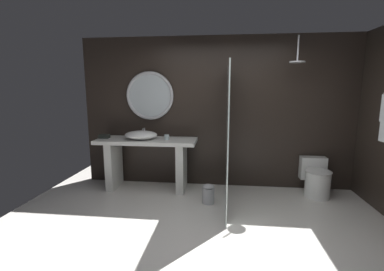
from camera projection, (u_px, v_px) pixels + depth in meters
name	position (u px, v px, depth m)	size (l,w,h in m)	color
ground_plane	(213.00, 241.00, 3.06)	(5.76, 5.76, 0.00)	silver
back_wall_panel	(218.00, 113.00, 4.70)	(4.80, 0.10, 2.60)	black
vanity_counter	(147.00, 156.00, 4.60)	(1.69, 0.60, 0.88)	silver
vessel_sink	(141.00, 135.00, 4.53)	(0.55, 0.45, 0.16)	white
tumbler_cup	(167.00, 137.00, 4.49)	(0.08, 0.08, 0.09)	silver
tissue_box	(104.00, 136.00, 4.62)	(0.17, 0.12, 0.06)	#282D28
round_wall_mirror	(150.00, 96.00, 4.69)	(0.85, 0.05, 0.85)	#B7B7BC
shower_glass_panel	(227.00, 136.00, 3.91)	(0.02, 1.56, 2.06)	silver
rain_shower_head	(297.00, 60.00, 4.00)	(0.23, 0.23, 0.40)	#B7B7BC
toilet	(316.00, 179.00, 4.34)	(0.41, 0.58, 0.59)	white
waste_bin	(208.00, 194.00, 4.06)	(0.18, 0.18, 0.29)	#B7B7BC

